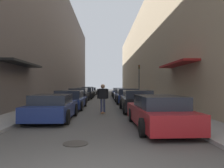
% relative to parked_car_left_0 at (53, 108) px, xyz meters
% --- Properties ---
extents(ground, '(122.06, 122.06, 0.00)m').
position_rel_parked_car_left_0_xyz_m(ground, '(2.17, 15.28, -0.59)').
color(ground, '#4C4947').
extents(curb_strip_left, '(1.80, 55.48, 0.12)m').
position_rel_parked_car_left_0_xyz_m(curb_strip_left, '(-1.95, 20.82, -0.53)').
color(curb_strip_left, gray).
rests_on(curb_strip_left, ground).
extents(curb_strip_right, '(1.80, 55.48, 0.12)m').
position_rel_parked_car_left_0_xyz_m(curb_strip_right, '(6.29, 20.82, -0.53)').
color(curb_strip_right, gray).
rests_on(curb_strip_right, ground).
extents(building_row_left, '(4.90, 55.48, 14.32)m').
position_rel_parked_car_left_0_xyz_m(building_row_left, '(-4.85, 20.82, 6.57)').
color(building_row_left, '#564C47').
rests_on(building_row_left, ground).
extents(building_row_right, '(4.90, 55.48, 11.95)m').
position_rel_parked_car_left_0_xyz_m(building_row_right, '(9.19, 20.82, 5.39)').
color(building_row_right, tan).
rests_on(building_row_right, ground).
extents(parked_car_left_0, '(1.93, 4.02, 1.20)m').
position_rel_parked_car_left_0_xyz_m(parked_car_left_0, '(0.00, 0.00, 0.00)').
color(parked_car_left_0, navy).
rests_on(parked_car_left_0, ground).
extents(parked_car_left_1, '(1.98, 4.72, 1.27)m').
position_rel_parked_car_left_0_xyz_m(parked_car_left_1, '(0.03, 4.96, 0.02)').
color(parked_car_left_1, navy).
rests_on(parked_car_left_1, ground).
extents(parked_car_left_2, '(1.88, 4.43, 1.33)m').
position_rel_parked_car_left_0_xyz_m(parked_car_left_2, '(-0.12, 11.10, 0.06)').
color(parked_car_left_2, black).
rests_on(parked_car_left_2, ground).
extents(parked_car_left_3, '(1.97, 4.14, 1.34)m').
position_rel_parked_car_left_0_xyz_m(parked_car_left_3, '(0.02, 16.06, 0.07)').
color(parked_car_left_3, black).
rests_on(parked_car_left_3, ground).
extents(parked_car_left_4, '(1.94, 3.99, 1.40)m').
position_rel_parked_car_left_0_xyz_m(parked_car_left_4, '(0.01, 21.13, 0.08)').
color(parked_car_left_4, '#515459').
rests_on(parked_car_left_4, ground).
extents(parked_car_left_5, '(2.01, 4.46, 1.25)m').
position_rel_parked_car_left_0_xyz_m(parked_car_left_5, '(0.08, 26.94, 0.04)').
color(parked_car_left_5, gray).
rests_on(parked_car_left_5, ground).
extents(parked_car_right_0, '(1.85, 4.67, 1.24)m').
position_rel_parked_car_left_0_xyz_m(parked_car_right_0, '(4.44, -2.05, 0.01)').
color(parked_car_right_0, maroon).
rests_on(parked_car_right_0, ground).
extents(parked_car_right_1, '(1.94, 4.54, 1.32)m').
position_rel_parked_car_left_0_xyz_m(parked_car_right_1, '(4.42, 3.29, 0.06)').
color(parked_car_right_1, black).
rests_on(parked_car_right_1, ground).
extents(parked_car_right_2, '(2.05, 4.52, 1.32)m').
position_rel_parked_car_left_0_xyz_m(parked_car_right_2, '(4.43, 9.23, 0.06)').
color(parked_car_right_2, navy).
rests_on(parked_car_right_2, ground).
extents(parked_car_right_3, '(1.96, 4.60, 1.21)m').
position_rel_parked_car_left_0_xyz_m(parked_car_right_3, '(4.37, 14.59, 0.01)').
color(parked_car_right_3, '#B7B7BC').
rests_on(parked_car_right_3, ground).
extents(parked_car_right_4, '(1.97, 4.47, 1.25)m').
position_rel_parked_car_left_0_xyz_m(parked_car_right_4, '(4.41, 20.53, 0.02)').
color(parked_car_right_4, navy).
rests_on(parked_car_right_4, ground).
extents(skateboarder, '(0.64, 0.78, 1.68)m').
position_rel_parked_car_left_0_xyz_m(skateboarder, '(2.31, 2.31, 0.45)').
color(skateboarder, brown).
rests_on(skateboarder, ground).
extents(manhole_cover, '(0.70, 0.70, 0.02)m').
position_rel_parked_car_left_0_xyz_m(manhole_cover, '(1.62, -4.14, -0.58)').
color(manhole_cover, '#332D28').
rests_on(manhole_cover, ground).
extents(traffic_light, '(0.16, 0.22, 3.87)m').
position_rel_parked_car_left_0_xyz_m(traffic_light, '(6.43, 15.11, 1.90)').
color(traffic_light, '#2D2D2D').
rests_on(traffic_light, curb_strip_right).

